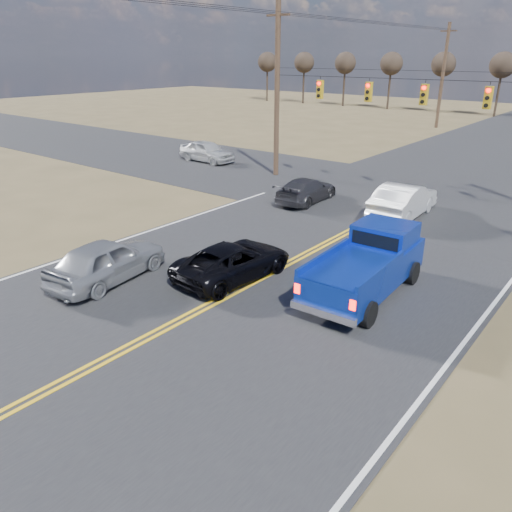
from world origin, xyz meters
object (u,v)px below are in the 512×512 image
Objects in this scene: black_suv at (233,261)px; cross_car_west at (207,151)px; pickup_truck at (368,265)px; white_car_queue at (403,200)px; silver_suv at (107,260)px; dgrey_car_queue at (306,190)px.

cross_car_west is (-14.56, 13.79, 0.12)m from black_suv.
pickup_truck reaches higher than white_car_queue.
black_suv is 1.02× the size of cross_car_west.
white_car_queue is 1.12× the size of cross_car_west.
white_car_queue is at bearing -100.41° from cross_car_west.
black_suv is 20.05m from cross_car_west.
silver_suv reaches higher than cross_car_west.
white_car_queue is (-2.44, 8.44, -0.18)m from pickup_truck.
silver_suv is 12.37m from dgrey_car_queue.
white_car_queue reaches higher than cross_car_west.
black_suv and dgrey_car_queue have the same top height.
cross_car_west is (-11.25, 4.27, 0.12)m from dgrey_car_queue.
white_car_queue reaches higher than black_suv.
white_car_queue reaches higher than dgrey_car_queue.
pickup_truck is at bearing -155.66° from silver_suv.
dgrey_car_queue is at bearing -66.59° from black_suv.
silver_suv is at bearing 46.37° from black_suv.
white_car_queue is at bearing 103.44° from pickup_truck.
silver_suv is 0.90× the size of white_car_queue.
dgrey_car_queue is at bearing 130.93° from pickup_truck.
pickup_truck is 4.49m from black_suv.
black_suv is 10.08m from dgrey_car_queue.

